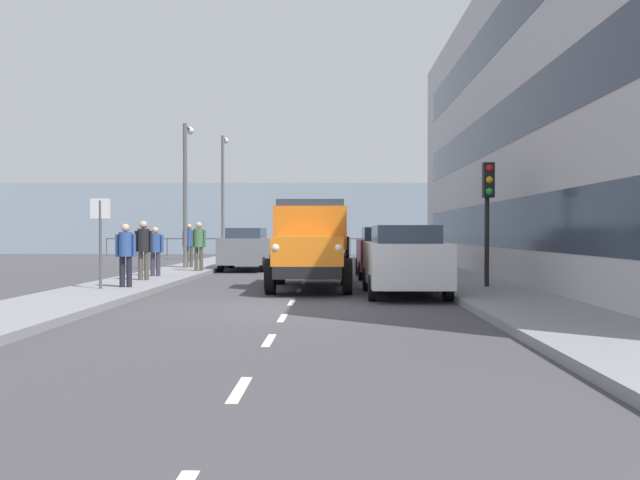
% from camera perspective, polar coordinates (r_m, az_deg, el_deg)
% --- Properties ---
extents(ground_plane, '(80.00, 80.00, 0.00)m').
position_cam_1_polar(ground_plane, '(22.86, -1.15, -3.23)').
color(ground_plane, '#423F44').
extents(sidewalk_left, '(2.36, 42.08, 0.15)m').
position_cam_1_polar(sidewalk_left, '(23.16, 10.79, -3.00)').
color(sidewalk_left, gray).
rests_on(sidewalk_left, ground_plane).
extents(sidewalk_right, '(2.36, 42.08, 0.15)m').
position_cam_1_polar(sidewalk_right, '(23.54, -12.89, -2.95)').
color(sidewalk_right, gray).
rests_on(sidewalk_right, ground_plane).
extents(road_centreline_markings, '(0.12, 37.62, 0.01)m').
position_cam_1_polar(road_centreline_markings, '(22.45, -1.20, -3.29)').
color(road_centreline_markings, silver).
rests_on(road_centreline_markings, ground_plane).
extents(building_terrace, '(6.90, 27.82, 10.02)m').
position_cam_1_polar(building_terrace, '(23.64, 22.45, 9.02)').
color(building_terrace, '#B7B2B7').
rests_on(building_terrace, ground_plane).
extents(sea_horizon, '(80.00, 0.80, 5.00)m').
position_cam_1_polar(sea_horizon, '(46.85, 0.05, 1.85)').
color(sea_horizon, '#8C9EAD').
rests_on(sea_horizon, ground_plane).
extents(seawall_railing, '(28.08, 0.08, 1.20)m').
position_cam_1_polar(seawall_railing, '(43.24, -0.04, -0.16)').
color(seawall_railing, '#4C5156').
rests_on(seawall_railing, ground_plane).
extents(truck_vintage_orange, '(2.17, 5.64, 2.43)m').
position_cam_1_polar(truck_vintage_orange, '(17.91, -0.81, -0.54)').
color(truck_vintage_orange, black).
rests_on(truck_vintage_orange, ground_plane).
extents(car_white_kerbside_near, '(1.89, 4.47, 1.72)m').
position_cam_1_polar(car_white_kerbside_near, '(16.45, 7.22, -1.64)').
color(car_white_kerbside_near, white).
rests_on(car_white_kerbside_near, ground_plane).
extents(car_maroon_kerbside_1, '(1.87, 4.11, 1.72)m').
position_cam_1_polar(car_maroon_kerbside_1, '(22.72, 5.55, -0.99)').
color(car_maroon_kerbside_1, maroon).
rests_on(car_maroon_kerbside_1, ground_plane).
extents(car_grey_oppositeside_0, '(1.80, 4.53, 1.72)m').
position_cam_1_polar(car_grey_oppositeside_0, '(27.36, -6.36, -0.70)').
color(car_grey_oppositeside_0, slate).
rests_on(car_grey_oppositeside_0, ground_plane).
extents(pedestrian_near_railing, '(0.53, 0.34, 1.62)m').
position_cam_1_polar(pedestrian_near_railing, '(17.70, -16.36, -0.83)').
color(pedestrian_near_railing, black).
rests_on(pedestrian_near_railing, sidewalk_right).
extents(pedestrian_with_bag, '(0.53, 0.34, 1.74)m').
position_cam_1_polar(pedestrian_with_bag, '(20.13, -14.93, -0.43)').
color(pedestrian_with_bag, '#4C473D').
rests_on(pedestrian_with_bag, sidewalk_right).
extents(pedestrian_couple_a, '(0.53, 0.34, 1.57)m').
position_cam_1_polar(pedestrian_couple_a, '(21.89, -13.96, -0.62)').
color(pedestrian_couple_a, '#383342').
rests_on(pedestrian_couple_a, sidewalk_right).
extents(pedestrian_in_dark_coat, '(0.53, 0.34, 1.78)m').
position_cam_1_polar(pedestrian_in_dark_coat, '(24.53, -10.37, -0.16)').
color(pedestrian_in_dark_coat, '#4C473D').
rests_on(pedestrian_in_dark_coat, sidewalk_right).
extents(pedestrian_strolling, '(0.53, 0.34, 1.74)m').
position_cam_1_polar(pedestrian_strolling, '(27.05, -11.18, -0.14)').
color(pedestrian_strolling, '#4C473D').
rests_on(pedestrian_strolling, sidewalk_right).
extents(traffic_light_near, '(0.28, 0.41, 3.20)m').
position_cam_1_polar(traffic_light_near, '(17.68, 14.23, 3.62)').
color(traffic_light_near, black).
rests_on(traffic_light_near, sidewalk_left).
extents(lamp_post_promenade, '(0.32, 1.14, 5.72)m').
position_cam_1_polar(lamp_post_promenade, '(27.08, -11.44, 5.02)').
color(lamp_post_promenade, '#59595B').
rests_on(lamp_post_promenade, sidewalk_right).
extents(lamp_post_far, '(0.32, 1.14, 6.56)m').
position_cam_1_polar(lamp_post_far, '(35.98, -8.31, 4.65)').
color(lamp_post_far, '#59595B').
rests_on(lamp_post_far, sidewalk_right).
extents(street_sign, '(0.50, 0.07, 2.25)m').
position_cam_1_polar(street_sign, '(17.40, -18.35, 1.05)').
color(street_sign, '#4C4C4C').
rests_on(street_sign, sidewalk_right).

